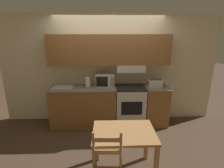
% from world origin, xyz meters
% --- Properties ---
extents(ground_plane, '(16.00, 16.00, 0.00)m').
position_xyz_m(ground_plane, '(0.00, 0.00, 0.00)').
color(ground_plane, '#4C3828').
extents(wall_back, '(5.11, 0.38, 2.55)m').
position_xyz_m(wall_back, '(0.01, -0.06, 1.50)').
color(wall_back, beige).
rests_on(wall_back, ground_plane).
extents(lower_counter_main, '(1.51, 0.59, 0.93)m').
position_xyz_m(lower_counter_main, '(-0.61, -0.29, 0.46)').
color(lower_counter_main, '#936033').
rests_on(lower_counter_main, ground_plane).
extents(lower_counter_right_stub, '(0.54, 0.59, 0.93)m').
position_xyz_m(lower_counter_right_stub, '(1.09, -0.29, 0.46)').
color(lower_counter_right_stub, '#936033').
rests_on(lower_counter_right_stub, ground_plane).
extents(stove_range, '(0.67, 0.57, 0.93)m').
position_xyz_m(stove_range, '(0.49, -0.28, 0.46)').
color(stove_range, silver).
rests_on(stove_range, ground_plane).
extents(microwave, '(0.42, 0.31, 0.29)m').
position_xyz_m(microwave, '(-0.10, -0.18, 1.07)').
color(microwave, silver).
rests_on(microwave, lower_counter_main).
extents(toaster, '(0.32, 0.19, 0.17)m').
position_xyz_m(toaster, '(1.05, -0.28, 1.01)').
color(toaster, silver).
rests_on(toaster, lower_counter_right_stub).
extents(sink_basin, '(0.46, 0.35, 0.27)m').
position_xyz_m(sink_basin, '(-1.06, -0.28, 0.94)').
color(sink_basin, '#B7BABF').
rests_on(sink_basin, lower_counter_main).
extents(paper_towel_roll, '(0.13, 0.13, 0.23)m').
position_xyz_m(paper_towel_roll, '(-0.50, -0.26, 1.04)').
color(paper_towel_roll, black).
rests_on(paper_towel_roll, lower_counter_main).
extents(dining_table, '(0.91, 0.68, 0.74)m').
position_xyz_m(dining_table, '(0.18, -1.85, 0.62)').
color(dining_table, '#B27F4C').
rests_on(dining_table, ground_plane).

